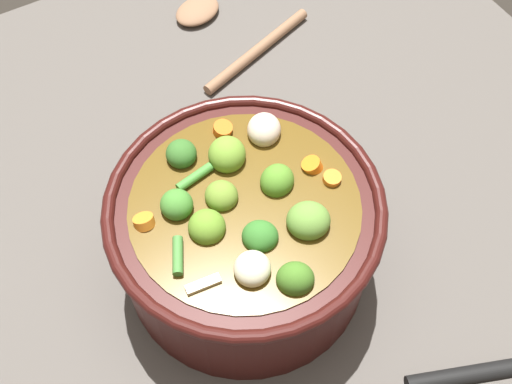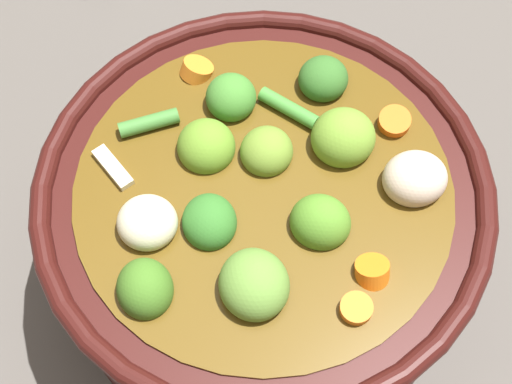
# 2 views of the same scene
# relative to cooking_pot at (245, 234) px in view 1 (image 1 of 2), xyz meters

# --- Properties ---
(ground_plane) EXTENTS (1.10, 1.10, 0.00)m
(ground_plane) POSITION_rel_cooking_pot_xyz_m (-0.00, -0.00, -0.07)
(ground_plane) COLOR #514C47
(cooking_pot) EXTENTS (0.29, 0.29, 0.16)m
(cooking_pot) POSITION_rel_cooking_pot_xyz_m (0.00, 0.00, 0.00)
(cooking_pot) COLOR #38110F
(cooking_pot) RESTS_ON ground_plane
(wooden_spoon) EXTENTS (0.20, 0.19, 0.02)m
(wooden_spoon) POSITION_rel_cooking_pot_xyz_m (0.16, 0.35, -0.06)
(wooden_spoon) COLOR #8B6447
(wooden_spoon) RESTS_ON ground_plane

